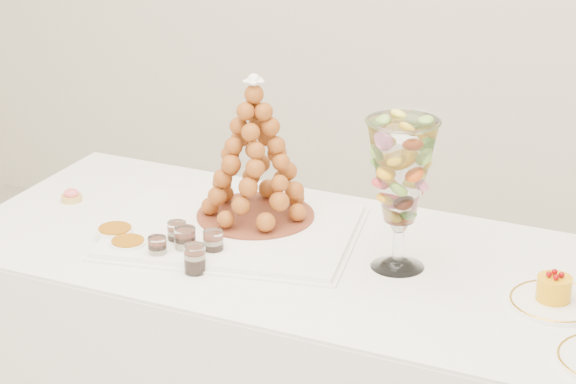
% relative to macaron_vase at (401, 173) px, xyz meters
% --- Properties ---
extents(lace_tray, '(0.71, 0.58, 0.02)m').
position_rel_macaron_vase_xyz_m(lace_tray, '(-0.47, 0.01, -0.24)').
color(lace_tray, white).
rests_on(lace_tray, buffet_table).
extents(macaron_vase, '(0.18, 0.18, 0.39)m').
position_rel_macaron_vase_xyz_m(macaron_vase, '(0.00, 0.00, 0.00)').
color(macaron_vase, white).
rests_on(macaron_vase, buffet_table).
extents(cake_plate, '(0.23, 0.23, 0.01)m').
position_rel_macaron_vase_xyz_m(cake_plate, '(0.41, -0.05, -0.25)').
color(cake_plate, white).
rests_on(cake_plate, buffet_table).
extents(pink_tart, '(0.06, 0.06, 0.04)m').
position_rel_macaron_vase_xyz_m(pink_tart, '(-1.00, 0.04, -0.24)').
color(pink_tart, tan).
rests_on(pink_tart, buffet_table).
extents(verrine_a, '(0.06, 0.06, 0.07)m').
position_rel_macaron_vase_xyz_m(verrine_a, '(-0.57, -0.11, -0.22)').
color(verrine_a, white).
rests_on(verrine_a, buffet_table).
extents(verrine_b, '(0.06, 0.06, 0.08)m').
position_rel_macaron_vase_xyz_m(verrine_b, '(-0.53, -0.15, -0.22)').
color(verrine_b, white).
rests_on(verrine_b, buffet_table).
extents(verrine_c, '(0.07, 0.07, 0.07)m').
position_rel_macaron_vase_xyz_m(verrine_c, '(-0.46, -0.13, -0.22)').
color(verrine_c, white).
rests_on(verrine_c, buffet_table).
extents(verrine_d, '(0.06, 0.06, 0.06)m').
position_rel_macaron_vase_xyz_m(verrine_d, '(-0.58, -0.21, -0.22)').
color(verrine_d, white).
rests_on(verrine_d, buffet_table).
extents(verrine_e, '(0.07, 0.07, 0.07)m').
position_rel_macaron_vase_xyz_m(verrine_e, '(-0.46, -0.23, -0.22)').
color(verrine_e, white).
rests_on(verrine_e, buffet_table).
extents(ramekin_back, '(0.10, 0.10, 0.03)m').
position_rel_macaron_vase_xyz_m(ramekin_back, '(-0.75, -0.14, -0.24)').
color(ramekin_back, white).
rests_on(ramekin_back, buffet_table).
extents(ramekin_front, '(0.10, 0.10, 0.03)m').
position_rel_macaron_vase_xyz_m(ramekin_front, '(-0.68, -0.19, -0.24)').
color(ramekin_front, white).
rests_on(ramekin_front, buffet_table).
extents(croquembouche, '(0.33, 0.33, 0.41)m').
position_rel_macaron_vase_xyz_m(croquembouche, '(-0.45, 0.11, -0.04)').
color(croquembouche, brown).
rests_on(croquembouche, lace_tray).
extents(mousse_cake, '(0.08, 0.08, 0.07)m').
position_rel_macaron_vase_xyz_m(mousse_cake, '(0.40, -0.05, -0.21)').
color(mousse_cake, '#E59E0A').
rests_on(mousse_cake, cake_plate).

